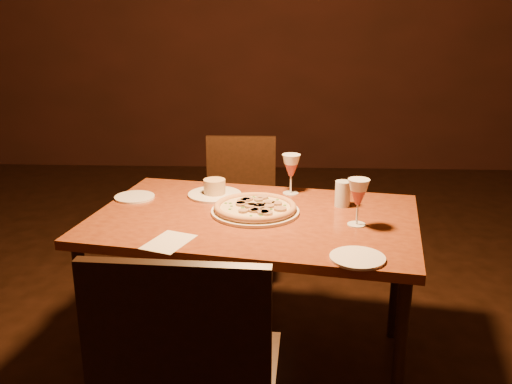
{
  "coord_description": "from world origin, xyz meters",
  "views": [
    {
      "loc": [
        -0.01,
        -2.13,
        1.53
      ],
      "look_at": [
        -0.11,
        0.15,
        0.8
      ],
      "focal_mm": 40.0,
      "sensor_mm": 36.0,
      "label": 1
    }
  ],
  "objects_px": {
    "dining_table": "(254,230)",
    "chair_far": "(240,203)",
    "chair_near": "(191,380)",
    "pizza_plate": "(255,208)"
  },
  "relations": [
    {
      "from": "pizza_plate",
      "to": "chair_near",
      "type": "bearing_deg",
      "value": -98.54
    },
    {
      "from": "chair_near",
      "to": "chair_far",
      "type": "relative_size",
      "value": 1.16
    },
    {
      "from": "dining_table",
      "to": "chair_near",
      "type": "xyz_separation_m",
      "value": [
        -0.14,
        -0.89,
        -0.1
      ]
    },
    {
      "from": "chair_far",
      "to": "chair_near",
      "type": "bearing_deg",
      "value": -90.96
    },
    {
      "from": "dining_table",
      "to": "chair_far",
      "type": "distance_m",
      "value": 0.9
    },
    {
      "from": "dining_table",
      "to": "chair_near",
      "type": "bearing_deg",
      "value": -88.62
    },
    {
      "from": "chair_near",
      "to": "pizza_plate",
      "type": "relative_size",
      "value": 2.61
    },
    {
      "from": "dining_table",
      "to": "pizza_plate",
      "type": "bearing_deg",
      "value": 97.15
    },
    {
      "from": "dining_table",
      "to": "chair_far",
      "type": "xyz_separation_m",
      "value": [
        -0.12,
        0.87,
        -0.18
      ]
    },
    {
      "from": "chair_far",
      "to": "pizza_plate",
      "type": "height_order",
      "value": "chair_far"
    }
  ]
}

